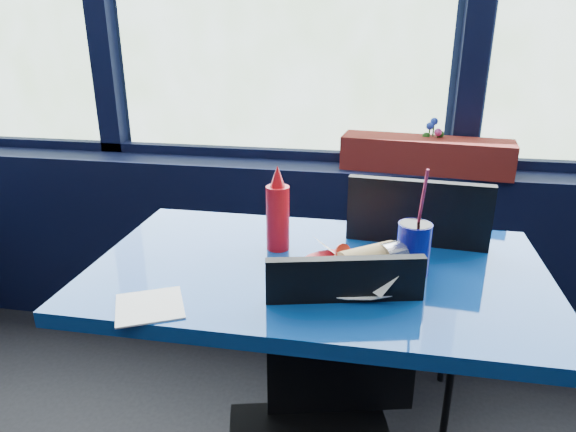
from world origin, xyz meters
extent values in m
cube|color=black|center=(0.00, 2.87, 0.40)|extent=(5.00, 0.26, 0.80)
cube|color=black|center=(0.00, 2.95, 0.81)|extent=(4.80, 0.08, 0.06)
cylinder|color=black|center=(0.30, 2.00, 0.34)|extent=(0.12, 0.12, 0.68)
cube|color=navy|center=(0.30, 2.00, 0.73)|extent=(1.20, 0.70, 0.04)
cube|color=black|center=(0.38, 1.83, 0.65)|extent=(0.37, 0.11, 0.42)
cube|color=black|center=(0.55, 2.40, 0.46)|extent=(0.46, 0.46, 0.04)
cube|color=black|center=(0.56, 2.20, 0.71)|extent=(0.41, 0.06, 0.47)
cylinder|color=black|center=(0.74, 2.57, 0.22)|extent=(0.02, 0.02, 0.44)
cylinder|color=black|center=(0.71, 2.20, 0.22)|extent=(0.02, 0.02, 0.44)
cylinder|color=black|center=(0.38, 2.60, 0.22)|extent=(0.02, 0.02, 0.44)
cylinder|color=black|center=(0.35, 2.23, 0.22)|extent=(0.02, 0.02, 0.44)
cube|color=maroon|center=(0.62, 2.84, 0.87)|extent=(0.68, 0.24, 0.13)
imported|color=silver|center=(0.65, 2.86, 0.85)|extent=(0.12, 0.13, 0.10)
cylinder|color=#1E5919|center=(0.63, 2.86, 0.88)|extent=(0.01, 0.01, 0.16)
sphere|color=blue|center=(0.63, 2.86, 0.98)|extent=(0.03, 0.03, 0.03)
cylinder|color=#1E5919|center=(0.67, 2.85, 0.87)|extent=(0.01, 0.01, 0.14)
sphere|color=#DB409F|center=(0.67, 2.85, 0.96)|extent=(0.03, 0.03, 0.03)
cylinder|color=#1E5919|center=(0.65, 2.88, 0.89)|extent=(0.01, 0.01, 0.18)
sphere|color=blue|center=(0.65, 2.88, 0.99)|extent=(0.03, 0.03, 0.03)
cylinder|color=#1E5919|center=(0.62, 2.87, 0.86)|extent=(0.01, 0.01, 0.12)
sphere|color=#1E5919|center=(0.62, 2.87, 0.93)|extent=(0.03, 0.03, 0.03)
cylinder|color=#1E5919|center=(0.68, 2.87, 0.86)|extent=(0.01, 0.01, 0.13)
sphere|color=#1E5919|center=(0.68, 2.87, 0.94)|extent=(0.03, 0.03, 0.03)
cylinder|color=red|center=(0.39, 1.93, 0.77)|extent=(0.29, 0.29, 0.05)
cylinder|color=white|center=(0.39, 1.93, 0.76)|extent=(0.28, 0.28, 0.00)
cylinder|color=silver|center=(0.49, 1.96, 0.80)|extent=(0.09, 0.10, 0.08)
sphere|color=brown|center=(0.38, 1.91, 0.81)|extent=(0.06, 0.06, 0.06)
cylinder|color=#AB2012|center=(0.37, 1.92, 0.83)|extent=(0.06, 0.06, 0.01)
cylinder|color=red|center=(0.17, 2.09, 0.84)|extent=(0.07, 0.07, 0.19)
cone|color=red|center=(0.17, 2.09, 0.97)|extent=(0.04, 0.04, 0.06)
cylinder|color=#0C128E|center=(0.54, 2.00, 0.82)|extent=(0.09, 0.09, 0.14)
cylinder|color=black|center=(0.54, 2.00, 0.88)|extent=(0.08, 0.08, 0.01)
cylinder|color=#E53054|center=(0.55, 2.00, 0.95)|extent=(0.02, 0.07, 0.19)
cube|color=white|center=(-0.05, 1.72, 0.75)|extent=(0.20, 0.20, 0.00)
camera|label=1|loc=(0.45, 0.77, 1.36)|focal=32.00mm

